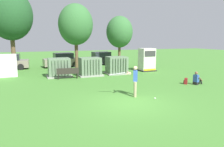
# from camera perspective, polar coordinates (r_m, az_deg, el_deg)

# --- Properties ---
(ground_plane) EXTENTS (96.00, 96.00, 0.00)m
(ground_plane) POSITION_cam_1_polar(r_m,az_deg,el_deg) (11.08, 4.86, -7.97)
(ground_plane) COLOR #478433
(transformer_west) EXTENTS (2.10, 1.70, 1.62)m
(transformer_west) POSITION_cam_1_polar(r_m,az_deg,el_deg) (18.99, -13.91, 1.49)
(transformer_west) COLOR #9E9B93
(transformer_west) RESTS_ON ground
(transformer_mid_west) EXTENTS (2.10, 1.70, 1.62)m
(transformer_mid_west) POSITION_cam_1_polar(r_m,az_deg,el_deg) (19.12, -5.88, 1.76)
(transformer_mid_west) COLOR #9E9B93
(transformer_mid_west) RESTS_ON ground
(transformer_mid_east) EXTENTS (2.10, 1.70, 1.62)m
(transformer_mid_east) POSITION_cam_1_polar(r_m,az_deg,el_deg) (20.03, 1.24, 2.15)
(transformer_mid_east) COLOR #9E9B93
(transformer_mid_east) RESTS_ON ground
(generator_enclosure) EXTENTS (1.60, 1.40, 2.30)m
(generator_enclosure) POSITION_cam_1_polar(r_m,az_deg,el_deg) (22.13, 9.26, 3.62)
(generator_enclosure) COLOR #262626
(generator_enclosure) RESTS_ON ground
(park_bench) EXTENTS (1.81, 0.47, 0.92)m
(park_bench) POSITION_cam_1_polar(r_m,az_deg,el_deg) (17.86, -11.69, 0.26)
(park_bench) COLOR #2D2823
(park_bench) RESTS_ON ground
(batter) EXTENTS (1.54, 0.98, 1.74)m
(batter) POSITION_cam_1_polar(r_m,az_deg,el_deg) (12.30, 5.95, -1.56)
(batter) COLOR tan
(batter) RESTS_ON ground
(sports_ball) EXTENTS (0.09, 0.09, 0.09)m
(sports_ball) POSITION_cam_1_polar(r_m,az_deg,el_deg) (12.03, 11.35, -6.49)
(sports_ball) COLOR white
(sports_ball) RESTS_ON ground
(seated_spectator) EXTENTS (0.77, 0.61, 0.96)m
(seated_spectator) POSITION_cam_1_polar(r_m,az_deg,el_deg) (16.56, 21.65, -1.47)
(seated_spectator) COLOR black
(seated_spectator) RESTS_ON ground
(backpack) EXTENTS (0.38, 0.38, 0.44)m
(backpack) POSITION_cam_1_polar(r_m,az_deg,el_deg) (16.48, 19.04, -1.94)
(backpack) COLOR maroon
(backpack) RESTS_ON ground
(tree_left) EXTENTS (4.26, 4.26, 8.14)m
(tree_left) POSITION_cam_1_polar(r_m,az_deg,el_deg) (24.43, -25.37, 13.84)
(tree_left) COLOR brown
(tree_left) RESTS_ON ground
(tree_center_left) EXTENTS (3.59, 3.59, 6.85)m
(tree_center_left) POSITION_cam_1_polar(r_m,az_deg,el_deg) (23.14, -9.65, 12.69)
(tree_center_left) COLOR brown
(tree_center_left) RESTS_ON ground
(tree_center_right) EXTENTS (3.07, 3.07, 5.87)m
(tree_center_right) POSITION_cam_1_polar(r_m,az_deg,el_deg) (25.37, 2.00, 10.98)
(tree_center_right) COLOR brown
(tree_center_right) RESTS_ON ground
(parked_car_leftmost) EXTENTS (4.28, 2.08, 1.62)m
(parked_car_leftmost) POSITION_cam_1_polar(r_m,az_deg,el_deg) (25.53, -25.89, 2.69)
(parked_car_leftmost) COLOR gray
(parked_car_leftmost) RESTS_ON ground
(parked_car_left_of_center) EXTENTS (4.33, 2.19, 1.62)m
(parked_car_left_of_center) POSITION_cam_1_polar(r_m,az_deg,el_deg) (25.71, -13.06, 3.42)
(parked_car_left_of_center) COLOR gray
(parked_car_left_of_center) RESTS_ON ground
(parked_car_right_of_center) EXTENTS (4.30, 2.12, 1.62)m
(parked_car_right_of_center) POSITION_cam_1_polar(r_m,az_deg,el_deg) (27.13, -3.10, 3.94)
(parked_car_right_of_center) COLOR black
(parked_car_right_of_center) RESTS_ON ground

